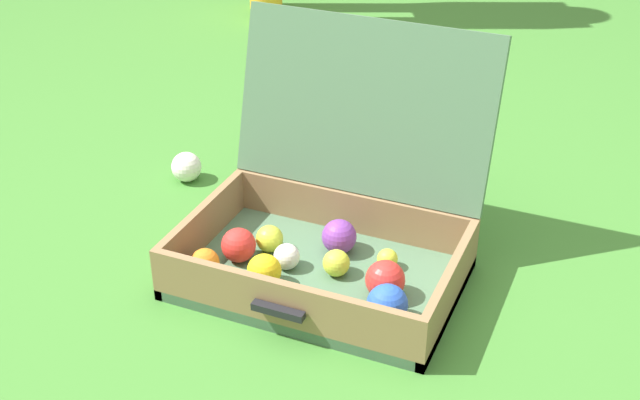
% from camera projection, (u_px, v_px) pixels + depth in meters
% --- Properties ---
extents(ground_plane, '(16.00, 16.00, 0.00)m').
position_uv_depth(ground_plane, '(293.00, 295.00, 1.82)').
color(ground_plane, '#3D7A2D').
extents(open_suitcase, '(0.59, 0.53, 0.51)m').
position_uv_depth(open_suitcase, '(331.00, 226.00, 1.86)').
color(open_suitcase, '#4C7051').
rests_on(open_suitcase, ground).
extents(stray_ball_on_grass, '(0.08, 0.08, 0.08)m').
position_uv_depth(stray_ball_on_grass, '(186.00, 167.00, 2.24)').
color(stray_ball_on_grass, white).
rests_on(stray_ball_on_grass, ground).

